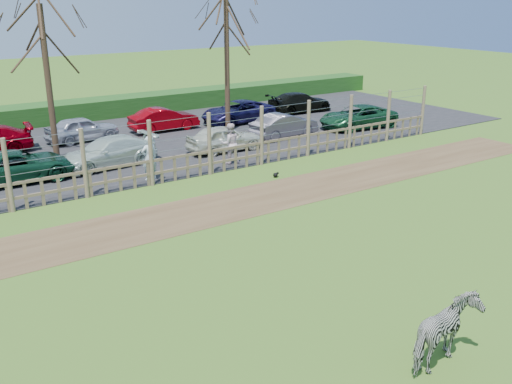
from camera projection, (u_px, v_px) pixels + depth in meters
ground at (277, 263)px, 15.26m from camera, size 120.00×120.00×0.00m
dirt_strip at (197, 213)px, 18.78m from camera, size 34.00×2.80×0.01m
asphalt at (95, 149)px, 26.61m from camera, size 44.00×13.00×0.04m
hedge at (52, 113)px, 31.93m from camera, size 46.00×2.00×1.10m
fence at (151, 165)px, 21.26m from camera, size 30.16×0.16×2.50m
tree_mid at (44, 45)px, 23.20m from camera, size 4.80×4.80×6.83m
tree_right at (226, 29)px, 28.23m from camera, size 4.80×4.80×7.35m
zebra at (446, 334)px, 10.79m from camera, size 1.78×1.07×1.40m
visitor_a at (149, 158)px, 21.78m from camera, size 0.65×0.45×1.72m
visitor_b at (230, 143)px, 23.94m from camera, size 0.95×0.80×1.72m
crow at (276, 175)px, 22.43m from camera, size 0.25×0.19×0.21m
car_2 at (17, 166)px, 21.67m from camera, size 4.36×2.09×1.20m
car_3 at (108, 152)px, 23.61m from camera, size 4.30×2.13×1.20m
car_4 at (224, 138)px, 25.96m from camera, size 3.55×1.50×1.20m
car_5 at (284, 125)px, 28.55m from camera, size 3.73×1.57×1.20m
car_6 at (358, 117)px, 30.58m from camera, size 4.51×2.44×1.20m
car_10 at (82, 129)px, 27.81m from camera, size 3.67×1.84×1.20m
car_11 at (164, 119)px, 29.97m from camera, size 3.65×1.30×1.20m
car_12 at (238, 112)px, 31.94m from camera, size 4.47×2.35×1.20m
car_13 at (300, 102)px, 34.78m from camera, size 4.21×1.89×1.20m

